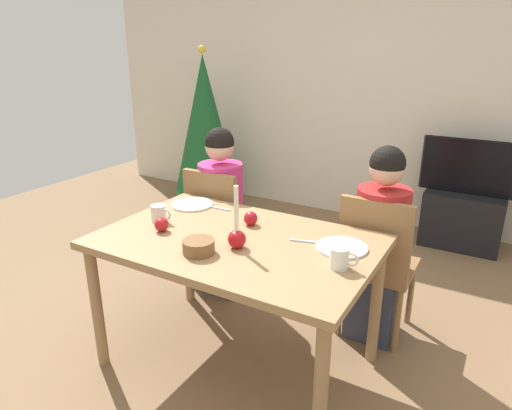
{
  "coord_description": "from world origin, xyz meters",
  "views": [
    {
      "loc": [
        1.14,
        -1.77,
        1.69
      ],
      "look_at": [
        0.0,
        0.2,
        0.87
      ],
      "focal_mm": 31.82,
      "sensor_mm": 36.0,
      "label": 1
    }
  ],
  "objects": [
    {
      "name": "ground_plane",
      "position": [
        0.0,
        0.0,
        0.0
      ],
      "size": [
        7.68,
        7.68,
        0.0
      ],
      "primitive_type": "plane",
      "color": "brown"
    },
    {
      "name": "back_wall",
      "position": [
        0.0,
        2.6,
        1.3
      ],
      "size": [
        6.4,
        0.1,
        2.6
      ],
      "primitive_type": "cube",
      "color": "beige",
      "rests_on": "ground"
    },
    {
      "name": "dining_table",
      "position": [
        0.0,
        0.0,
        0.67
      ],
      "size": [
        1.4,
        0.9,
        0.75
      ],
      "color": "#99754C",
      "rests_on": "ground"
    },
    {
      "name": "chair_left",
      "position": [
        -0.53,
        0.61,
        0.51
      ],
      "size": [
        0.4,
        0.4,
        0.9
      ],
      "color": "olive",
      "rests_on": "ground"
    },
    {
      "name": "chair_right",
      "position": [
        0.57,
        0.61,
        0.51
      ],
      "size": [
        0.4,
        0.4,
        0.9
      ],
      "color": "olive",
      "rests_on": "ground"
    },
    {
      "name": "person_left_child",
      "position": [
        -0.53,
        0.64,
        0.57
      ],
      "size": [
        0.3,
        0.3,
        1.17
      ],
      "color": "#33384C",
      "rests_on": "ground"
    },
    {
      "name": "person_right_child",
      "position": [
        0.57,
        0.64,
        0.57
      ],
      "size": [
        0.3,
        0.3,
        1.17
      ],
      "color": "#33384C",
      "rests_on": "ground"
    },
    {
      "name": "tv_stand",
      "position": [
        0.86,
        2.3,
        0.24
      ],
      "size": [
        0.64,
        0.4,
        0.48
      ],
      "primitive_type": "cube",
      "color": "black",
      "rests_on": "ground"
    },
    {
      "name": "tv",
      "position": [
        0.86,
        2.3,
        0.71
      ],
      "size": [
        0.79,
        0.05,
        0.46
      ],
      "color": "black",
      "rests_on": "tv_stand"
    },
    {
      "name": "christmas_tree",
      "position": [
        -1.72,
        2.09,
        0.86
      ],
      "size": [
        0.69,
        0.69,
        1.67
      ],
      "color": "brown",
      "rests_on": "ground"
    },
    {
      "name": "candle_centerpiece",
      "position": [
        0.06,
        -0.09,
        0.82
      ],
      "size": [
        0.09,
        0.09,
        0.32
      ],
      "color": "red",
      "rests_on": "dining_table"
    },
    {
      "name": "plate_left",
      "position": [
        -0.5,
        0.29,
        0.76
      ],
      "size": [
        0.25,
        0.25,
        0.01
      ],
      "primitive_type": "cylinder",
      "color": "white",
      "rests_on": "dining_table"
    },
    {
      "name": "plate_right",
      "position": [
        0.5,
        0.16,
        0.76
      ],
      "size": [
        0.25,
        0.25,
        0.01
      ],
      "primitive_type": "cylinder",
      "color": "white",
      "rests_on": "dining_table"
    },
    {
      "name": "mug_left",
      "position": [
        -0.5,
        -0.01,
        0.8
      ],
      "size": [
        0.13,
        0.08,
        0.09
      ],
      "color": "silver",
      "rests_on": "dining_table"
    },
    {
      "name": "mug_right",
      "position": [
        0.56,
        -0.04,
        0.8
      ],
      "size": [
        0.13,
        0.09,
        0.1
      ],
      "color": "white",
      "rests_on": "dining_table"
    },
    {
      "name": "fork_left",
      "position": [
        -0.34,
        0.32,
        0.75
      ],
      "size": [
        0.18,
        0.02,
        0.01
      ],
      "primitive_type": "cube",
      "rotation": [
        0.0,
        0.0,
        0.03
      ],
      "color": "silver",
      "rests_on": "dining_table"
    },
    {
      "name": "fork_right",
      "position": [
        0.33,
        0.14,
        0.75
      ],
      "size": [
        0.18,
        0.06,
        0.01
      ],
      "primitive_type": "cube",
      "rotation": [
        0.0,
        0.0,
        0.26
      ],
      "color": "silver",
      "rests_on": "dining_table"
    },
    {
      "name": "bowl_walnuts",
      "position": [
        -0.07,
        -0.23,
        0.78
      ],
      "size": [
        0.15,
        0.15,
        0.07
      ],
      "primitive_type": "cylinder",
      "color": "brown",
      "rests_on": "dining_table"
    },
    {
      "name": "apple_near_candle",
      "position": [
        -0.39,
        -0.11,
        0.79
      ],
      "size": [
        0.08,
        0.08,
        0.08
      ],
      "primitive_type": "sphere",
      "color": "#AB191B",
      "rests_on": "dining_table"
    },
    {
      "name": "apple_by_left_plate",
      "position": [
        -0.03,
        0.2,
        0.79
      ],
      "size": [
        0.08,
        0.08,
        0.08
      ],
      "primitive_type": "sphere",
      "color": "#AB131D",
      "rests_on": "dining_table"
    }
  ]
}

